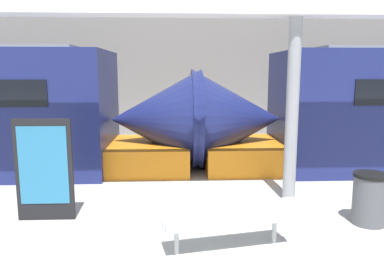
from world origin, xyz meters
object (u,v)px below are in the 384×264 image
object	(u,v)px
bench_near	(229,219)
poster_board	(44,170)
support_column_near	(292,112)
trash_bin	(369,199)

from	to	relation	value
bench_near	poster_board	size ratio (longest dim) A/B	1.09
bench_near	support_column_near	distance (m)	2.92
poster_board	support_column_near	distance (m)	4.71
trash_bin	support_column_near	xyz separation A→B (m)	(-0.99, 1.27, 1.35)
bench_near	trash_bin	xyz separation A→B (m)	(2.51, 0.85, -0.03)
support_column_near	trash_bin	bearing A→B (deg)	-52.00
trash_bin	support_column_near	size ratio (longest dim) A/B	0.25
bench_near	support_column_near	size ratio (longest dim) A/B	0.54
bench_near	trash_bin	distance (m)	2.65
bench_near	poster_board	distance (m)	3.31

